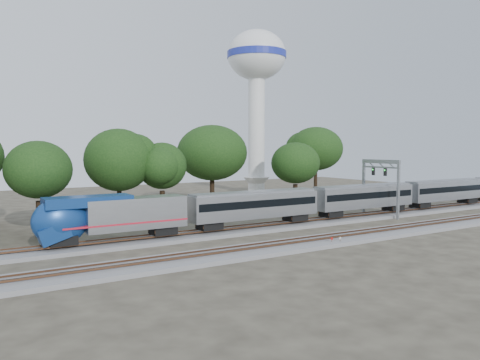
# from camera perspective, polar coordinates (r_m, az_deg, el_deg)

# --- Properties ---
(ground) EXTENTS (160.00, 160.00, 0.00)m
(ground) POSITION_cam_1_polar(r_m,az_deg,el_deg) (50.01, 2.25, -7.56)
(ground) COLOR #383328
(ground) RESTS_ON ground
(track_far) EXTENTS (160.00, 5.00, 0.73)m
(track_far) POSITION_cam_1_polar(r_m,az_deg,el_deg) (54.96, -1.26, -6.29)
(track_far) COLOR slate
(track_far) RESTS_ON ground
(track_near) EXTENTS (160.00, 5.00, 0.73)m
(track_near) POSITION_cam_1_polar(r_m,az_deg,el_deg) (46.78, 5.01, -8.13)
(track_near) COLOR slate
(track_near) RESTS_ON ground
(train) EXTENTS (88.77, 3.06, 4.51)m
(train) POSITION_cam_1_polar(r_m,az_deg,el_deg) (68.32, 14.93, -1.90)
(train) COLOR #B1B4B8
(train) RESTS_ON ground
(switch_stand_red) EXTENTS (0.28, 0.05, 0.88)m
(switch_stand_red) POSITION_cam_1_polar(r_m,az_deg,el_deg) (48.89, 11.14, -7.23)
(switch_stand_red) COLOR #512D19
(switch_stand_red) RESTS_ON ground
(switch_stand_white) EXTENTS (0.27, 0.05, 0.86)m
(switch_stand_white) POSITION_cam_1_polar(r_m,az_deg,el_deg) (49.38, 12.12, -7.15)
(switch_stand_white) COLOR #512D19
(switch_stand_white) RESTS_ON ground
(switch_lever) EXTENTS (0.52, 0.34, 0.30)m
(switch_lever) POSITION_cam_1_polar(r_m,az_deg,el_deg) (50.54, 13.74, -7.38)
(switch_lever) COLOR #512D19
(switch_lever) RESTS_ON ground
(water_tower) EXTENTS (12.66, 12.66, 35.06)m
(water_tower) POSITION_cam_1_polar(r_m,az_deg,el_deg) (102.89, 2.04, 12.92)
(water_tower) COLOR silver
(water_tower) RESTS_ON ground
(signal_gantry) EXTENTS (0.57, 6.80, 8.26)m
(signal_gantry) POSITION_cam_1_polar(r_m,az_deg,el_deg) (70.42, 16.74, 0.57)
(signal_gantry) COLOR gray
(signal_gantry) RESTS_ON ground
(tree_2) EXTENTS (7.68, 7.68, 10.83)m
(tree_2) POSITION_cam_1_polar(r_m,az_deg,el_deg) (56.38, -23.38, 1.15)
(tree_2) COLOR black
(tree_2) RESTS_ON ground
(tree_3) EXTENTS (8.49, 8.49, 11.97)m
(tree_3) POSITION_cam_1_polar(r_m,az_deg,el_deg) (63.97, -14.58, 2.36)
(tree_3) COLOR black
(tree_3) RESTS_ON ground
(tree_4) EXTENTS (7.60, 7.60, 10.72)m
(tree_4) POSITION_cam_1_polar(r_m,az_deg,el_deg) (65.32, -9.49, 1.69)
(tree_4) COLOR black
(tree_4) RESTS_ON ground
(tree_5) EXTENTS (9.30, 9.30, 13.11)m
(tree_5) POSITION_cam_1_polar(r_m,az_deg,el_deg) (76.07, -3.43, 3.32)
(tree_5) COLOR black
(tree_5) RESTS_ON ground
(tree_6) EXTENTS (7.62, 7.62, 10.74)m
(tree_6) POSITION_cam_1_polar(r_m,az_deg,el_deg) (76.25, 6.78, 2.06)
(tree_6) COLOR black
(tree_6) RESTS_ON ground
(tree_7) EXTENTS (9.93, 9.93, 14.00)m
(tree_7) POSITION_cam_1_polar(r_m,az_deg,el_deg) (88.67, 9.24, 3.78)
(tree_7) COLOR black
(tree_7) RESTS_ON ground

